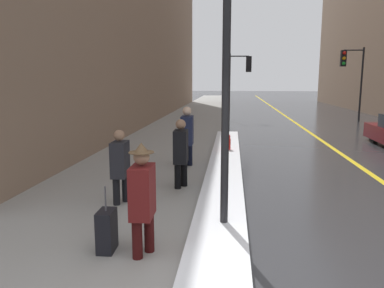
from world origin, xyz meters
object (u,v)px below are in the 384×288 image
object	(u,v)px
traffic_light_near	(241,72)
pedestrian_with_shoulder_bag	(187,134)
pedestrian_trailing	(181,150)
rolling_suitcase	(107,231)
fire_hydrant	(227,145)
pedestrian_nearside	(142,195)
lamp_post	(226,51)
traffic_light_far	(351,68)
pedestrian_in_glasses	(120,163)

from	to	relation	value
traffic_light_near	pedestrian_with_shoulder_bag	size ratio (longest dim) A/B	2.33
pedestrian_trailing	rolling_suitcase	xyz separation A→B (m)	(-0.60, -3.24, -0.55)
pedestrian_with_shoulder_bag	fire_hydrant	xyz separation A→B (m)	(1.09, 1.68, -0.58)
traffic_light_near	pedestrian_trailing	size ratio (longest dim) A/B	2.53
pedestrian_nearside	rolling_suitcase	size ratio (longest dim) A/B	1.66
lamp_post	pedestrian_with_shoulder_bag	bearing A→B (deg)	103.88
traffic_light_far	pedestrian_in_glasses	size ratio (longest dim) A/B	2.88
pedestrian_nearside	lamp_post	bearing A→B (deg)	126.82
traffic_light_far	rolling_suitcase	distance (m)	19.67
traffic_light_far	pedestrian_nearside	size ratio (longest dim) A/B	2.66
traffic_light_near	traffic_light_far	xyz separation A→B (m)	(6.15, 0.07, 0.22)
pedestrian_in_glasses	pedestrian_nearside	bearing A→B (deg)	22.60
lamp_post	traffic_light_near	bearing A→B (deg)	87.99
pedestrian_in_glasses	fire_hydrant	distance (m)	5.36
pedestrian_nearside	pedestrian_trailing	size ratio (longest dim) A/B	1.02
traffic_light_far	pedestrian_trailing	bearing A→B (deg)	58.11
lamp_post	traffic_light_near	distance (m)	16.76
rolling_suitcase	traffic_light_far	bearing A→B (deg)	153.02
traffic_light_near	pedestrian_trailing	bearing A→B (deg)	-101.67
lamp_post	traffic_light_far	xyz separation A→B (m)	(6.74, 16.81, 0.24)
traffic_light_near	pedestrian_in_glasses	distance (m)	15.85
traffic_light_near	pedestrian_trailing	world-z (taller)	traffic_light_near
traffic_light_far	pedestrian_with_shoulder_bag	xyz separation A→B (m)	(-7.86, -12.29, -2.10)
lamp_post	pedestrian_in_glasses	bearing A→B (deg)	148.34
pedestrian_nearside	pedestrian_in_glasses	bearing A→B (deg)	-157.40
pedestrian_trailing	traffic_light_near	bearing A→B (deg)	172.03
rolling_suitcase	pedestrian_trailing	bearing A→B (deg)	167.88
traffic_light_near	pedestrian_with_shoulder_bag	world-z (taller)	traffic_light_near
pedestrian_trailing	pedestrian_in_glasses	bearing A→B (deg)	-41.54
rolling_suitcase	traffic_light_near	bearing A→B (deg)	171.26
pedestrian_trailing	pedestrian_nearside	bearing A→B (deg)	-2.75
pedestrian_in_glasses	fire_hydrant	size ratio (longest dim) A/B	2.07
traffic_light_near	pedestrian_nearside	world-z (taller)	traffic_light_near
pedestrian_in_glasses	rolling_suitcase	size ratio (longest dim) A/B	1.53
lamp_post	fire_hydrant	bearing A→B (deg)	90.26
pedestrian_trailing	fire_hydrant	xyz separation A→B (m)	(0.98, 3.75, -0.51)
pedestrian_in_glasses	pedestrian_with_shoulder_bag	distance (m)	3.40
pedestrian_trailing	fire_hydrant	distance (m)	3.91
lamp_post	pedestrian_nearside	distance (m)	2.36
pedestrian_in_glasses	lamp_post	bearing A→B (deg)	56.74
traffic_light_far	pedestrian_trailing	xyz separation A→B (m)	(-7.75, -14.36, -2.17)
rolling_suitcase	pedestrian_with_shoulder_bag	bearing A→B (deg)	173.08
pedestrian_trailing	rolling_suitcase	distance (m)	3.34
lamp_post	pedestrian_with_shoulder_bag	xyz separation A→B (m)	(-1.12, 4.52, -1.86)
lamp_post	rolling_suitcase	size ratio (longest dim) A/B	4.86
traffic_light_near	pedestrian_with_shoulder_bag	distance (m)	12.49
traffic_light_far	traffic_light_near	bearing A→B (deg)	-2.93
traffic_light_far	pedestrian_trailing	world-z (taller)	traffic_light_far
traffic_light_near	fire_hydrant	distance (m)	10.85
pedestrian_in_glasses	pedestrian_trailing	xyz separation A→B (m)	(1.01, 1.21, 0.05)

